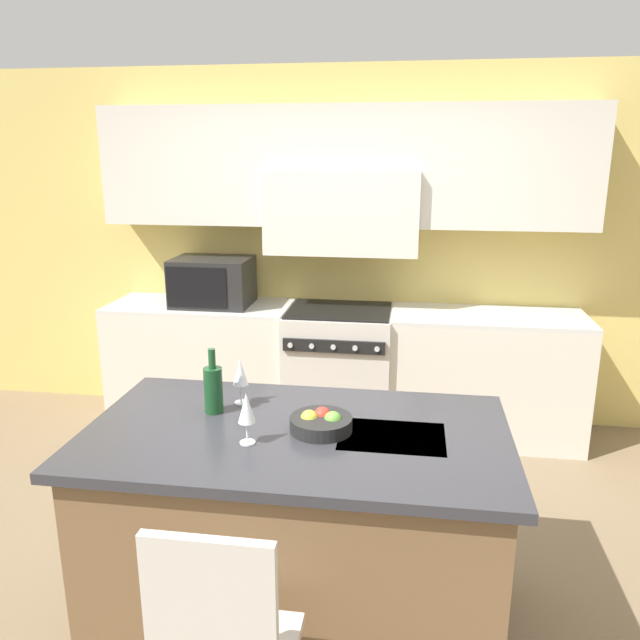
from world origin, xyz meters
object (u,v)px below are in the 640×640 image
range_stove (339,370)px  wine_glass_far (240,374)px  wine_glass_near (246,409)px  wine_bottle (213,388)px  microwave (212,282)px  fruit_bowl (321,422)px

range_stove → wine_glass_far: 1.91m
wine_glass_near → wine_glass_far: bearing=108.9°
wine_bottle → wine_glass_near: bearing=-50.9°
range_stove → wine_glass_far: size_ratio=4.34×
microwave → wine_bottle: (0.62, -1.93, -0.08)m
wine_glass_near → wine_bottle: bearing=129.1°
fruit_bowl → wine_bottle: bearing=166.9°
microwave → wine_glass_near: (0.86, -2.21, -0.04)m
wine_bottle → wine_glass_far: (0.10, 0.11, 0.03)m
range_stove → fruit_bowl: size_ratio=3.55×
wine_glass_far → fruit_bowl: wine_glass_far is taller
wine_bottle → wine_glass_far: 0.15m
fruit_bowl → microwave: bearing=119.0°
microwave → wine_glass_near: size_ratio=2.65×
wine_glass_near → wine_glass_far: size_ratio=1.00×
wine_bottle → fruit_bowl: 0.53m
wine_bottle → wine_glass_far: bearing=50.4°
range_stove → wine_bottle: wine_bottle is taller
microwave → wine_bottle: size_ratio=1.92×
wine_glass_far → range_stove: bearing=81.9°
wine_bottle → wine_glass_far: size_ratio=1.38×
range_stove → wine_bottle: size_ratio=3.14×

